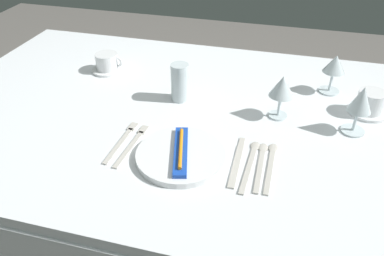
{
  "coord_description": "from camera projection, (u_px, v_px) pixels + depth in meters",
  "views": [
    {
      "loc": [
        0.25,
        -1.01,
        1.41
      ],
      "look_at": [
        0.02,
        -0.12,
        0.76
      ],
      "focal_mm": 35.29,
      "sensor_mm": 36.0,
      "label": 1
    }
  ],
  "objects": [
    {
      "name": "ground_plane",
      "position": [
        195.0,
        254.0,
        1.66
      ],
      "size": [
        6.0,
        6.0,
        0.0
      ],
      "primitive_type": "plane",
      "color": "slate"
    },
    {
      "name": "wine_glass_centre",
      "position": [
        361.0,
        102.0,
        1.09
      ],
      "size": [
        0.07,
        0.07,
        0.15
      ],
      "color": "silver",
      "rests_on": "dining_table"
    },
    {
      "name": "saucer_left",
      "position": [
        108.0,
        70.0,
        1.48
      ],
      "size": [
        0.12,
        0.12,
        0.01
      ],
      "primitive_type": "cylinder",
      "color": "white",
      "rests_on": "dining_table"
    },
    {
      "name": "fork_inner",
      "position": [
        123.0,
        140.0,
        1.11
      ],
      "size": [
        0.02,
        0.21,
        0.0
      ],
      "color": "beige",
      "rests_on": "dining_table"
    },
    {
      "name": "wine_glass_right",
      "position": [
        282.0,
        88.0,
        1.16
      ],
      "size": [
        0.08,
        0.08,
        0.14
      ],
      "color": "silver",
      "rests_on": "dining_table"
    },
    {
      "name": "dinner_knife",
      "position": [
        237.0,
        162.0,
        1.03
      ],
      "size": [
        0.02,
        0.22,
        0.0
      ],
      "color": "beige",
      "rests_on": "dining_table"
    },
    {
      "name": "drink_tumbler",
      "position": [
        180.0,
        82.0,
        1.27
      ],
      "size": [
        0.06,
        0.06,
        0.13
      ],
      "color": "silver",
      "rests_on": "dining_table"
    },
    {
      "name": "saucer_right",
      "position": [
        367.0,
        112.0,
        1.23
      ],
      "size": [
        0.12,
        0.12,
        0.01
      ],
      "primitive_type": "cylinder",
      "color": "white",
      "rests_on": "dining_table"
    },
    {
      "name": "fork_outer",
      "position": [
        133.0,
        144.0,
        1.09
      ],
      "size": [
        0.03,
        0.21,
        0.0
      ],
      "color": "beige",
      "rests_on": "dining_table"
    },
    {
      "name": "wine_glass_left",
      "position": [
        335.0,
        66.0,
        1.29
      ],
      "size": [
        0.08,
        0.08,
        0.14
      ],
      "color": "silver",
      "rests_on": "dining_table"
    },
    {
      "name": "coffee_cup_left",
      "position": [
        107.0,
        61.0,
        1.46
      ],
      "size": [
        0.11,
        0.09,
        0.06
      ],
      "color": "white",
      "rests_on": "saucer_left"
    },
    {
      "name": "toothbrush_package",
      "position": [
        181.0,
        151.0,
        1.03
      ],
      "size": [
        0.09,
        0.21,
        0.02
      ],
      "color": "blue",
      "rests_on": "dinner_plate"
    },
    {
      "name": "dinner_plate",
      "position": [
        181.0,
        155.0,
        1.04
      ],
      "size": [
        0.25,
        0.25,
        0.02
      ],
      "primitive_type": "cylinder",
      "color": "white",
      "rests_on": "dining_table"
    },
    {
      "name": "spoon_dessert",
      "position": [
        261.0,
        161.0,
        1.03
      ],
      "size": [
        0.03,
        0.21,
        0.01
      ],
      "color": "beige",
      "rests_on": "dining_table"
    },
    {
      "name": "coffee_cup_right",
      "position": [
        371.0,
        101.0,
        1.21
      ],
      "size": [
        0.11,
        0.09,
        0.07
      ],
      "color": "white",
      "rests_on": "saucer_right"
    },
    {
      "name": "spoon_tea",
      "position": [
        271.0,
        161.0,
        1.03
      ],
      "size": [
        0.03,
        0.21,
        0.01
      ],
      "color": "beige",
      "rests_on": "dining_table"
    },
    {
      "name": "dining_table",
      "position": [
        196.0,
        133.0,
        1.28
      ],
      "size": [
        1.8,
        1.11,
        0.74
      ],
      "color": "white",
      "rests_on": "ground"
    },
    {
      "name": "spoon_soup",
      "position": [
        251.0,
        160.0,
        1.04
      ],
      "size": [
        0.03,
        0.23,
        0.01
      ],
      "color": "beige",
      "rests_on": "dining_table"
    }
  ]
}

